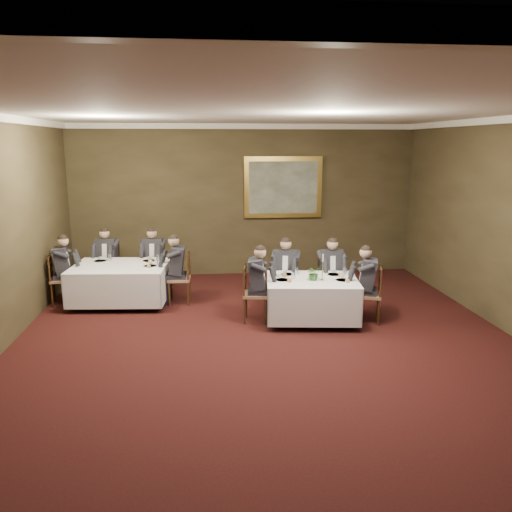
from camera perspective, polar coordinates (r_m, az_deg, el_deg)
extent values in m
plane|color=black|center=(7.37, 1.94, -11.84)|extent=(10.00, 10.00, 0.00)
cube|color=silver|center=(6.72, 2.17, 16.44)|extent=(8.00, 10.00, 0.10)
cube|color=#322B19|center=(11.75, -1.31, 6.33)|extent=(8.00, 0.10, 3.50)
cube|color=#322B19|center=(2.30, 20.97, -23.24)|extent=(8.00, 0.10, 3.50)
cube|color=white|center=(11.63, -1.34, 14.60)|extent=(8.00, 0.10, 0.12)
cube|color=white|center=(1.96, 24.51, 22.55)|extent=(8.00, 0.10, 0.12)
cube|color=black|center=(8.73, 6.44, -2.86)|extent=(1.63, 1.30, 0.04)
cube|color=white|center=(8.72, 6.45, -2.70)|extent=(1.69, 1.36, 0.02)
cube|color=white|center=(8.81, 6.39, -4.77)|extent=(1.71, 1.39, 0.65)
cube|color=black|center=(10.00, -15.29, -1.21)|extent=(1.84, 1.44, 0.04)
cube|color=white|center=(10.00, -15.30, -1.07)|extent=(1.90, 1.51, 0.02)
cube|color=white|center=(10.08, -15.19, -2.89)|extent=(1.92, 1.53, 0.65)
cube|color=#8F6549|center=(9.53, 3.42, -2.99)|extent=(0.54, 0.52, 0.05)
cube|color=black|center=(9.65, 3.57, -1.28)|extent=(0.37, 0.13, 0.54)
cube|color=black|center=(9.43, 3.45, -0.79)|extent=(0.49, 0.41, 0.55)
sphere|color=tan|center=(9.35, 3.48, 1.47)|extent=(0.26, 0.26, 0.21)
cube|color=#8F6549|center=(9.60, 8.47, -2.98)|extent=(0.44, 0.43, 0.05)
cube|color=black|center=(9.72, 8.23, -1.29)|extent=(0.38, 0.03, 0.54)
cube|color=black|center=(9.51, 8.55, -0.80)|extent=(0.42, 0.32, 0.55)
sphere|color=tan|center=(9.43, 8.62, 1.44)|extent=(0.21, 0.21, 0.21)
cube|color=#8F6549|center=(8.75, -0.05, -4.40)|extent=(0.48, 0.50, 0.05)
cube|color=black|center=(8.70, -1.31, -2.84)|extent=(0.09, 0.38, 0.54)
cube|color=black|center=(8.65, -0.06, -2.02)|extent=(0.37, 0.46, 0.55)
sphere|color=tan|center=(8.56, -0.06, 0.44)|extent=(0.24, 0.24, 0.21)
cube|color=#8F6549|center=(8.94, 12.72, -4.35)|extent=(0.53, 0.55, 0.05)
cube|color=black|center=(8.88, 14.03, -2.89)|extent=(0.14, 0.37, 0.54)
cube|color=black|center=(8.84, 12.84, -2.02)|extent=(0.42, 0.49, 0.55)
sphere|color=tan|center=(8.76, 12.96, 0.38)|extent=(0.26, 0.26, 0.21)
cube|color=#8F6549|center=(11.05, -16.53, -1.29)|extent=(0.51, 0.50, 0.05)
cube|color=black|center=(11.17, -16.25, 0.17)|extent=(0.38, 0.10, 0.54)
cube|color=black|center=(10.97, -16.65, 0.61)|extent=(0.47, 0.39, 0.55)
sphere|color=tan|center=(10.90, -16.78, 2.56)|extent=(0.25, 0.25, 0.21)
cube|color=#8F6549|center=(10.83, -11.55, -1.29)|extent=(0.49, 0.48, 0.05)
cube|color=black|center=(10.96, -11.37, 0.19)|extent=(0.38, 0.08, 0.54)
cube|color=black|center=(10.75, -11.64, 0.65)|extent=(0.46, 0.37, 0.55)
sphere|color=tan|center=(10.68, -11.73, 2.64)|extent=(0.24, 0.24, 0.21)
cube|color=#8F6549|center=(9.85, -8.77, -2.59)|extent=(0.44, 0.46, 0.05)
cube|color=black|center=(9.77, -7.71, -1.20)|extent=(0.05, 0.38, 0.54)
cube|color=black|center=(9.76, -8.84, -0.47)|extent=(0.33, 0.43, 0.55)
sphere|color=tan|center=(9.68, -8.92, 1.72)|extent=(0.22, 0.22, 0.21)
cube|color=#8F6549|center=(10.40, -21.31, -2.51)|extent=(0.49, 0.50, 0.05)
cube|color=black|center=(10.37, -22.46, -1.26)|extent=(0.09, 0.38, 0.54)
cube|color=black|center=(10.31, -21.47, -0.50)|extent=(0.38, 0.47, 0.55)
sphere|color=tan|center=(10.24, -21.65, 1.57)|extent=(0.24, 0.24, 0.21)
imported|color=#2D5926|center=(8.62, 6.61, -1.84)|extent=(0.32, 0.30, 0.28)
cylinder|color=#AF8A35|center=(8.68, 7.58, -2.66)|extent=(0.07, 0.07, 0.02)
cylinder|color=#AF8A35|center=(8.64, 7.62, -1.58)|extent=(0.02, 0.02, 0.32)
cylinder|color=white|center=(8.59, 7.66, -0.11)|extent=(0.02, 0.02, 0.14)
cylinder|color=white|center=(9.00, 3.57, -2.04)|extent=(0.25, 0.25, 0.01)
cylinder|color=white|center=(9.14, 3.42, -1.66)|extent=(0.08, 0.08, 0.05)
cylinder|color=white|center=(9.01, 4.64, -1.62)|extent=(0.06, 0.06, 0.14)
cylinder|color=white|center=(10.48, -17.40, -0.48)|extent=(0.25, 0.25, 0.01)
cylinder|color=white|center=(10.62, -17.25, -0.18)|extent=(0.08, 0.08, 0.05)
cylinder|color=white|center=(10.43, -16.50, -0.13)|extent=(0.06, 0.06, 0.14)
cube|color=#B99443|center=(11.76, 3.11, 7.84)|extent=(1.83, 0.08, 1.42)
cube|color=#494D33|center=(11.72, 3.15, 7.82)|extent=(1.61, 0.01, 1.20)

